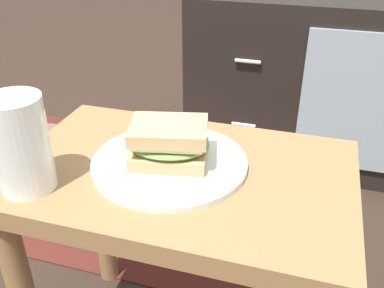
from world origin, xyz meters
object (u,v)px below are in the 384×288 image
(sandwich_front, at_px, (169,143))
(plate, at_px, (170,163))
(tv_cabinet, at_px, (332,80))
(beer_glass, at_px, (21,146))

(sandwich_front, bearing_deg, plate, -68.20)
(tv_cabinet, xyz_separation_m, plate, (-0.27, -0.94, 0.17))
(sandwich_front, bearing_deg, beer_glass, -147.53)
(tv_cabinet, distance_m, sandwich_front, 1.00)
(tv_cabinet, bearing_deg, plate, -105.94)
(plate, bearing_deg, beer_glass, -147.53)
(plate, xyz_separation_m, beer_glass, (-0.19, -0.12, 0.07))
(tv_cabinet, bearing_deg, beer_glass, -113.21)
(tv_cabinet, bearing_deg, sandwich_front, -105.94)
(tv_cabinet, distance_m, plate, 1.00)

